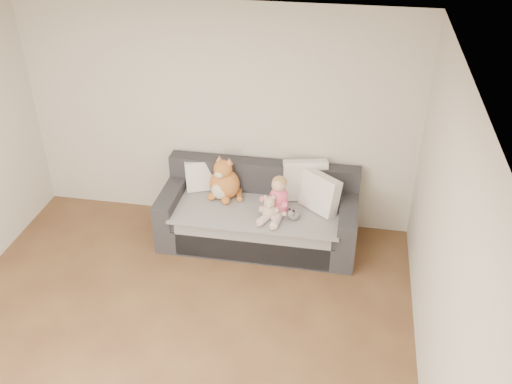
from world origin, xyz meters
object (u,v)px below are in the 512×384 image
sippy_cup (264,211)px  plush_cat (224,182)px  toddler (277,199)px  teddy_bear (269,209)px  sofa (259,216)px

sippy_cup → plush_cat: bearing=148.4°
toddler → teddy_bear: 0.13m
toddler → sippy_cup: bearing=-138.8°
plush_cat → sofa: bearing=5.5°
sofa → teddy_bear: sofa is taller
plush_cat → teddy_bear: plush_cat is taller
sofa → sippy_cup: size_ratio=17.85×
sofa → toddler: toddler is taller
sofa → toddler: 0.45m
sofa → plush_cat: size_ratio=4.15×
toddler → teddy_bear: toddler is taller
plush_cat → teddy_bear: (0.57, -0.33, -0.08)m
toddler → plush_cat: plush_cat is taller
plush_cat → teddy_bear: bearing=-12.6°
plush_cat → teddy_bear: 0.67m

